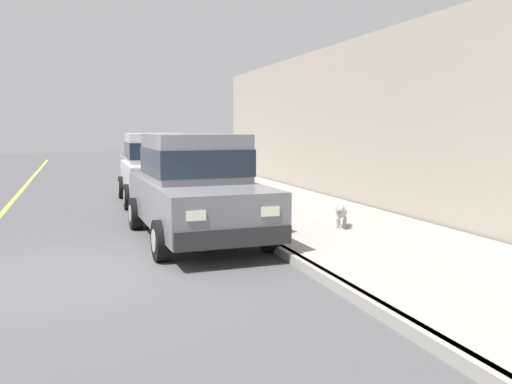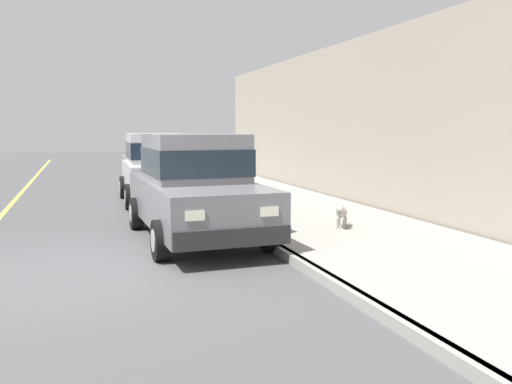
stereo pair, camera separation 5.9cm
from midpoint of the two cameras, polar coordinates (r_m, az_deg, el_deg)
ground_plane at (r=8.05m, az=-18.81°, el=-8.20°), size 80.00×80.00×0.00m
curb at (r=8.59m, az=3.17°, el=-6.43°), size 0.16×64.00×0.14m
sidewalk at (r=9.38m, az=13.52°, el=-5.48°), size 3.60×64.00×0.14m
car_grey_sedan at (r=9.89m, az=-6.26°, el=0.66°), size 2.14×4.65×1.92m
car_silver_hatchback at (r=15.09m, az=-10.22°, el=2.67°), size 2.00×3.83×1.88m
dog_grey at (r=10.40m, az=9.16°, el=-2.16°), size 0.47×0.66×0.49m
fire_hydrant at (r=12.96m, az=-2.33°, el=-0.11°), size 0.34×0.24×0.72m
building_facade at (r=15.04m, az=9.47°, el=7.09°), size 0.50×20.00×4.27m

